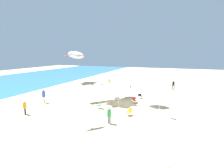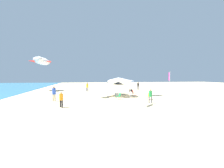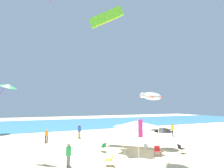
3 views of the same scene
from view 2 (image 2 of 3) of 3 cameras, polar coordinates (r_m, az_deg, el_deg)
ground at (r=27.00m, az=7.80°, el=-3.99°), size 120.00×120.00×0.10m
canopy_tent at (r=25.40m, az=2.37°, el=1.48°), size 4.13×4.05×2.88m
beach_umbrella at (r=28.56m, az=2.18°, el=0.30°), size 1.97×1.97×2.15m
folding_chair_near_cooler at (r=22.19m, az=2.31°, el=-4.03°), size 0.65×0.73×0.82m
folding_chair_right_of_tent at (r=22.47m, az=12.86°, el=-4.00°), size 0.78×0.73×0.82m
folding_chair_left_of_tent at (r=26.82m, az=7.52°, el=-2.90°), size 0.77×0.80×0.82m
folding_chair_facing_ocean at (r=29.33m, az=6.45°, el=-2.43°), size 0.68×0.60×0.82m
cooler_box at (r=26.76m, az=1.66°, el=-3.48°), size 0.67×0.74×0.40m
banner_flag at (r=24.27m, az=19.15°, el=0.54°), size 0.36×0.06×3.70m
person_far_stroller at (r=16.94m, az=-17.05°, el=-4.64°), size 0.37×0.37×1.58m
person_watching_sky at (r=38.84m, az=8.95°, el=-0.39°), size 0.42×0.47×1.77m
person_near_umbrella at (r=19.31m, az=13.04°, el=-3.63°), size 0.39×0.39×1.63m
person_by_tent at (r=21.47m, az=-19.31°, el=-2.70°), size 0.45×0.45×1.88m
person_beachcomber at (r=33.94m, az=-8.49°, el=-0.76°), size 0.43×0.43×1.82m
kite_turtle_white at (r=38.34m, az=-23.09°, el=7.31°), size 5.27×4.67×2.27m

